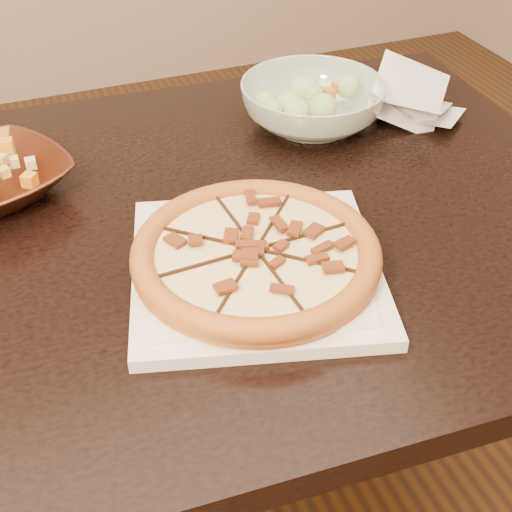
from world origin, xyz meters
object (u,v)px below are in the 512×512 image
object	(u,v)px
pizza	(256,253)
salad_bowl	(312,104)
dining_table	(151,288)
plate	(256,268)

from	to	relation	value
pizza	salad_bowl	size ratio (longest dim) A/B	1.29
dining_table	salad_bowl	size ratio (longest dim) A/B	5.80
dining_table	plate	world-z (taller)	plate
plate	pizza	world-z (taller)	pizza
plate	pizza	bearing A→B (deg)	142.42
dining_table	plate	bearing A→B (deg)	-53.46
salad_bowl	pizza	bearing A→B (deg)	-124.76
pizza	salad_bowl	distance (m)	0.41
salad_bowl	plate	bearing A→B (deg)	-124.75
pizza	salad_bowl	xyz separation A→B (m)	(0.24, 0.34, 0.00)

